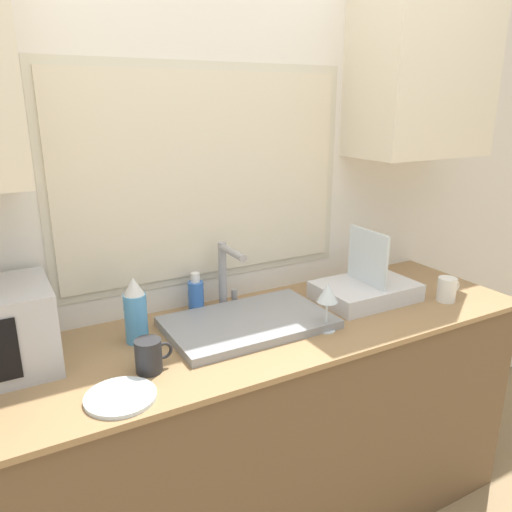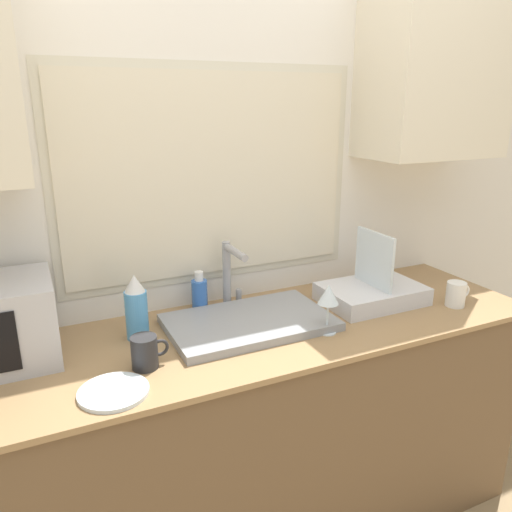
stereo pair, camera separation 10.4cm
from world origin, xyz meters
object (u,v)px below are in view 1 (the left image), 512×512
Objects in this scene: mug_near_sink at (149,356)px; soap_bottle at (196,296)px; faucet at (226,270)px; dish_rack at (365,289)px; wine_glass at (327,295)px; spray_bottle at (135,311)px.

soap_bottle is at bearing 49.37° from mug_near_sink.
soap_bottle is at bearing 167.98° from faucet.
dish_rack reaches higher than wine_glass.
dish_rack reaches higher than faucet.
soap_bottle is 0.90× the size of wine_glass.
faucet is 0.53m from mug_near_sink.
mug_near_sink is (-0.02, -0.21, -0.06)m from spray_bottle.
wine_glass is (0.34, -0.37, 0.07)m from soap_bottle.
dish_rack reaches higher than spray_bottle.
soap_bottle is (0.27, 0.13, -0.04)m from spray_bottle.
faucet is 0.15m from soap_bottle.
faucet is at bearing -12.02° from soap_bottle.
mug_near_sink is 0.65× the size of wine_glass.
spray_bottle is 0.22m from mug_near_sink.
dish_rack is at bearing 26.55° from wine_glass.
faucet is at bearing 37.52° from mug_near_sink.
soap_bottle is at bearing 132.37° from wine_glass.
faucet is at bearing 160.56° from dish_rack.
dish_rack is 2.21× the size of wine_glass.
wine_glass is (0.22, -0.34, -0.02)m from faucet.
mug_near_sink is at bearing -130.63° from soap_bottle.
dish_rack reaches higher than mug_near_sink.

